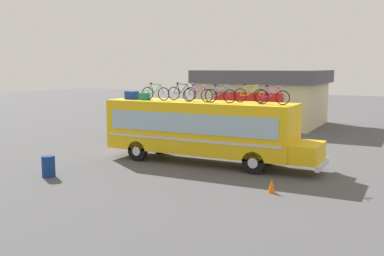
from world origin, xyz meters
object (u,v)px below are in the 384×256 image
luggage_bag_2 (144,96)px  traffic_cone (272,186)px  rooftop_bicycle_6 (272,97)px  rooftop_bicycle_4 (220,95)px  trash_bin (48,166)px  rooftop_bicycle_2 (182,93)px  bus (203,128)px  luggage_bag_1 (132,95)px  rooftop_bicycle_3 (198,94)px  rooftop_bicycle_1 (155,93)px  rooftop_bicycle_5 (250,95)px

luggage_bag_2 → traffic_cone: bearing=-23.1°
traffic_cone → rooftop_bicycle_6: bearing=107.8°
rooftop_bicycle_4 → trash_bin: (-5.88, -5.41, -3.01)m
rooftop_bicycle_2 → rooftop_bicycle_4: 2.51m
bus → traffic_cone: bearing=-38.1°
trash_bin → traffic_cone: trash_bin is taller
rooftop_bicycle_4 → luggage_bag_1: bearing=178.7°
rooftop_bicycle_3 → rooftop_bicycle_6: size_ratio=1.01×
rooftop_bicycle_3 → rooftop_bicycle_4: size_ratio=1.01×
bus → trash_bin: bearing=-129.9°
luggage_bag_2 → trash_bin: (-1.54, -5.44, -2.83)m
rooftop_bicycle_1 → rooftop_bicycle_2: bearing=25.5°
rooftop_bicycle_4 → rooftop_bicycle_6: 2.53m
rooftop_bicycle_1 → trash_bin: (-2.22, -5.44, -3.02)m
rooftop_bicycle_4 → trash_bin: 8.54m
rooftop_bicycle_3 → rooftop_bicycle_4: 1.23m
rooftop_bicycle_3 → trash_bin: 7.77m
bus → rooftop_bicycle_6: (3.60, -0.20, 1.70)m
bus → luggage_bag_1: 4.42m
bus → rooftop_bicycle_1: size_ratio=6.69×
bus → trash_bin: size_ratio=11.78×
rooftop_bicycle_4 → rooftop_bicycle_2: bearing=165.6°
rooftop_bicycle_6 → traffic_cone: (1.13, -3.52, -3.21)m
rooftop_bicycle_3 → rooftop_bicycle_2: bearing=154.2°
luggage_bag_2 → rooftop_bicycle_3: bearing=0.2°
bus → rooftop_bicycle_3: size_ratio=6.69×
rooftop_bicycle_3 → trash_bin: size_ratio=1.76×
luggage_bag_1 → rooftop_bicycle_4: rooftop_bicycle_4 is taller
luggage_bag_2 → rooftop_bicycle_2: bearing=17.1°
bus → rooftop_bicycle_4: (1.07, -0.34, 1.69)m
luggage_bag_1 → rooftop_bicycle_5: bearing=5.6°
rooftop_bicycle_5 → rooftop_bicycle_4: bearing=-149.1°
bus → rooftop_bicycle_6: bearing=-3.1°
rooftop_bicycle_6 → traffic_cone: bearing=-72.2°
rooftop_bicycle_1 → rooftop_bicycle_5: rooftop_bicycle_1 is taller
bus → rooftop_bicycle_2: (-1.35, 0.28, 1.71)m
bus → trash_bin: 7.61m
rooftop_bicycle_4 → rooftop_bicycle_5: rooftop_bicycle_5 is taller
bus → traffic_cone: (4.74, -3.71, -1.51)m
bus → luggage_bag_1: luggage_bag_1 is taller
traffic_cone → rooftop_bicycle_2: bearing=146.7°
luggage_bag_1 → rooftop_bicycle_4: size_ratio=0.36×
rooftop_bicycle_2 → traffic_cone: bearing=-33.3°
luggage_bag_1 → rooftop_bicycle_6: (7.74, 0.03, 0.16)m
rooftop_bicycle_3 → bus: bearing=62.7°
bus → luggage_bag_2: (-3.27, -0.31, 1.51)m
bus → luggage_bag_2: 3.61m
rooftop_bicycle_4 → rooftop_bicycle_5: size_ratio=0.96×
luggage_bag_2 → rooftop_bicycle_5: size_ratio=0.28×
bus → traffic_cone: bus is taller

